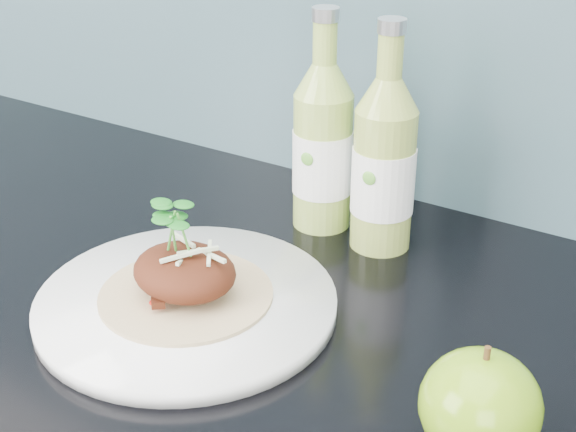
% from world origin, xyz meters
% --- Properties ---
extents(dinner_plate, '(0.31, 0.31, 0.02)m').
position_xyz_m(dinner_plate, '(-0.08, 1.63, 0.91)').
color(dinner_plate, white).
rests_on(dinner_plate, kitchen_counter).
extents(pork_taco, '(0.17, 0.17, 0.10)m').
position_xyz_m(pork_taco, '(-0.08, 1.63, 0.95)').
color(pork_taco, tan).
rests_on(pork_taco, dinner_plate).
extents(green_apple, '(0.12, 0.12, 0.10)m').
position_xyz_m(green_apple, '(0.23, 1.59, 0.94)').
color(green_apple, '#57890F').
rests_on(green_apple, kitchen_counter).
extents(cider_bottle_left, '(0.07, 0.07, 0.26)m').
position_xyz_m(cider_bottle_left, '(-0.07, 1.86, 1.00)').
color(cider_bottle_left, '#96B24A').
rests_on(cider_bottle_left, kitchen_counter).
extents(cider_bottle_right, '(0.09, 0.09, 0.26)m').
position_xyz_m(cider_bottle_right, '(0.02, 1.85, 1.00)').
color(cider_bottle_right, '#95AA47').
rests_on(cider_bottle_right, kitchen_counter).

